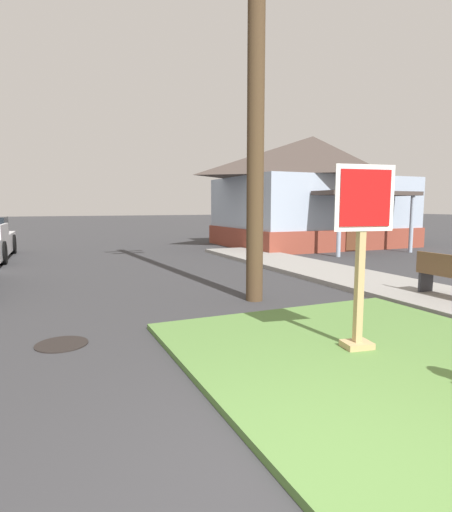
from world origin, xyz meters
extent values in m
plane|color=#333335|center=(0.00, 0.00, 0.00)|extent=(160.00, 160.00, 0.00)
cube|color=#567F3D|center=(2.12, 1.92, 0.04)|extent=(4.59, 4.70, 0.08)
cube|color=gray|center=(5.61, 5.95, 0.06)|extent=(2.20, 16.10, 0.12)
cube|color=tan|center=(2.04, 2.11, 1.20)|extent=(0.10, 0.10, 2.25)
cube|color=tan|center=(2.04, 2.11, 0.12)|extent=(0.40, 0.33, 0.08)
cube|color=white|center=(2.03, 2.06, 1.99)|extent=(0.80, 0.14, 0.81)
cube|color=red|center=(2.03, 2.05, 1.99)|extent=(0.68, 0.12, 0.69)
cylinder|color=black|center=(-1.42, 4.02, 0.01)|extent=(0.70, 0.70, 0.02)
cube|color=silver|center=(-2.80, 13.88, 1.06)|extent=(0.17, 2.33, 0.44)
cylinder|color=black|center=(-2.73, 16.51, 0.38)|extent=(0.28, 0.77, 0.76)
cylinder|color=black|center=(-2.83, 13.18, 0.38)|extent=(0.28, 0.77, 0.76)
cube|color=#2D2D33|center=(5.66, 4.17, 0.33)|extent=(0.36, 0.06, 0.41)
cylinder|color=#4C3823|center=(2.25, 5.35, 5.38)|extent=(0.33, 0.33, 10.76)
cube|color=brown|center=(10.30, 14.79, 0.45)|extent=(8.13, 6.18, 0.90)
cube|color=#9EADC1|center=(10.30, 14.79, 2.04)|extent=(7.96, 6.06, 2.28)
pyramid|color=#423833|center=(10.30, 14.79, 4.17)|extent=(8.53, 6.49, 1.97)
cube|color=#423833|center=(10.30, 11.00, 2.38)|extent=(4.47, 1.40, 0.16)
cylinder|color=#9EADC1|center=(8.47, 10.45, 1.19)|extent=(0.16, 0.16, 2.38)
cylinder|color=#9EADC1|center=(12.13, 10.45, 1.19)|extent=(0.16, 0.16, 2.38)
cube|color=brown|center=(10.30, 11.68, 1.05)|extent=(0.90, 0.06, 2.00)
camera|label=1|loc=(-1.58, -1.92, 1.90)|focal=29.13mm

